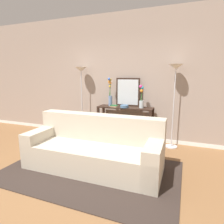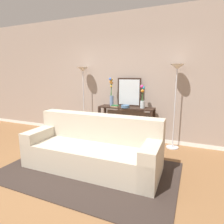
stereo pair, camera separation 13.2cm
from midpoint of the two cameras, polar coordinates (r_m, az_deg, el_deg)
ground_plane at (r=3.16m, az=-12.94°, el=-19.11°), size 16.00×16.00×0.02m
back_wall at (r=4.77m, az=2.93°, el=10.12°), size 12.00×0.15×2.98m
area_rug at (r=3.32m, az=-5.74°, el=-16.97°), size 2.82×1.77×0.01m
couch at (r=3.32m, az=-4.49°, el=-11.08°), size 2.28×0.90×0.88m
console_table at (r=4.47m, az=5.06°, el=-1.81°), size 1.28×0.36×0.84m
floor_lamp_left at (r=4.87m, az=-7.82°, el=8.69°), size 0.28×0.28×1.75m
floor_lamp_right at (r=4.18m, az=19.48°, el=8.11°), size 0.28×0.28×1.77m
wall_mirror at (r=4.51m, az=5.95°, el=5.89°), size 0.57×0.02×0.66m
vase_tall_flowers at (r=4.55m, az=0.65°, el=5.71°), size 0.11×0.12×0.66m
vase_short_flowers at (r=4.28m, az=9.94°, el=4.34°), size 0.12×0.14×0.51m
fruit_bowl at (r=4.31m, az=4.84°, el=1.68°), size 0.19×0.19×0.06m
book_stack at (r=4.41m, az=1.82°, el=1.79°), size 0.18×0.15×0.04m
book_row_under_console at (r=4.74m, az=0.58°, el=-7.52°), size 0.30×0.17×0.12m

